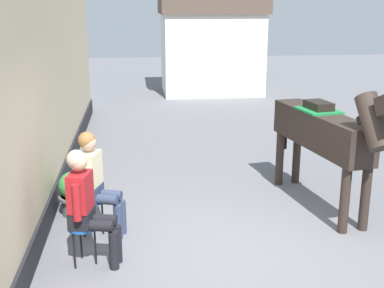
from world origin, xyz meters
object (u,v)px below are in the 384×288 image
object	(u,v)px
seated_visitor_near	(86,202)
flower_planter_far	(73,192)
saddled_horse_center	(325,132)
seated_visitor_far	(95,178)

from	to	relation	value
seated_visitor_near	flower_planter_far	size ratio (longest dim) A/B	2.17
saddled_horse_center	seated_visitor_near	bearing A→B (deg)	-157.82
flower_planter_far	saddled_horse_center	bearing A→B (deg)	-2.46
seated_visitor_near	seated_visitor_far	distance (m)	0.80
seated_visitor_far	saddled_horse_center	distance (m)	3.31
flower_planter_far	seated_visitor_near	bearing A→B (deg)	-77.21
saddled_horse_center	flower_planter_far	bearing A→B (deg)	177.54
seated_visitor_near	flower_planter_far	distance (m)	1.60
saddled_horse_center	flower_planter_far	world-z (taller)	saddled_horse_center
seated_visitor_near	flower_planter_far	xyz separation A→B (m)	(-0.34, 1.50, -0.44)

